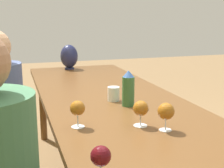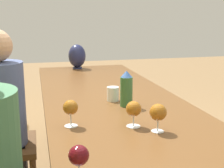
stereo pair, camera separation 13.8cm
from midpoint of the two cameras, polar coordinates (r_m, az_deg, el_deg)
name	(u,v)px [view 1 (the left image)]	position (r m, az deg, el deg)	size (l,w,h in m)	color
dining_table	(117,111)	(2.05, -1.09, -5.05)	(2.98, 0.92, 0.76)	brown
water_bottle	(128,89)	(1.93, 0.96, -0.89)	(0.08, 0.08, 0.22)	#336638
water_tumbler	(114,94)	(2.06, -1.64, -1.82)	(0.08, 0.08, 0.09)	silver
vase	(69,56)	(3.29, -9.04, 4.99)	(0.18, 0.18, 0.25)	#1E234C
wine_glass_0	(101,157)	(1.06, -5.88, -13.23)	(0.07, 0.07, 0.14)	silver
wine_glass_1	(141,109)	(1.58, 2.79, -4.59)	(0.08, 0.08, 0.13)	silver
wine_glass_2	(78,109)	(1.58, -8.82, -4.52)	(0.08, 0.08, 0.14)	silver
wine_glass_3	(166,112)	(1.53, 7.32, -5.06)	(0.08, 0.08, 0.14)	silver
person_far	(1,116)	(2.22, -21.34, -5.53)	(0.33, 0.33, 1.23)	#2D2D38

